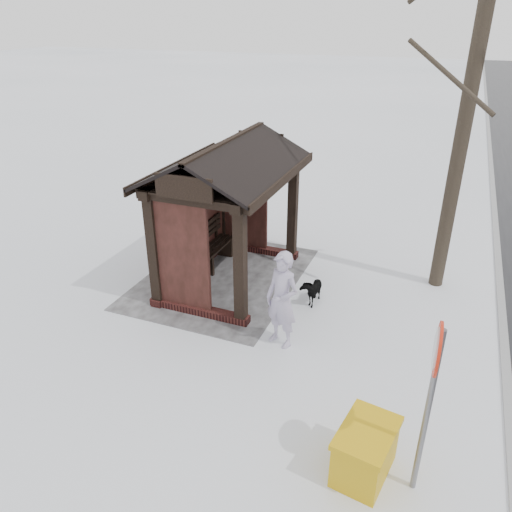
{
  "coord_description": "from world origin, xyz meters",
  "views": [
    {
      "loc": [
        8.73,
        4.11,
        5.34
      ],
      "look_at": [
        0.5,
        0.8,
        0.95
      ],
      "focal_mm": 35.0,
      "sensor_mm": 36.0,
      "label": 1
    }
  ],
  "objects_px": {
    "grit_bin": "(365,451)",
    "dog": "(312,289)",
    "road_sign": "(433,377)",
    "bus_shelter": "(221,184)",
    "pedestrian": "(282,300)"
  },
  "relations": [
    {
      "from": "road_sign",
      "to": "bus_shelter",
      "type": "bearing_deg",
      "value": -134.51
    },
    {
      "from": "grit_bin",
      "to": "dog",
      "type": "bearing_deg",
      "value": -145.43
    },
    {
      "from": "pedestrian",
      "to": "grit_bin",
      "type": "distance_m",
      "value": 2.98
    },
    {
      "from": "pedestrian",
      "to": "dog",
      "type": "xyz_separation_m",
      "value": [
        -1.55,
        0.11,
        -0.59
      ]
    },
    {
      "from": "dog",
      "to": "grit_bin",
      "type": "xyz_separation_m",
      "value": [
        3.78,
        1.79,
        0.07
      ]
    },
    {
      "from": "pedestrian",
      "to": "dog",
      "type": "bearing_deg",
      "value": 107.11
    },
    {
      "from": "pedestrian",
      "to": "dog",
      "type": "height_order",
      "value": "pedestrian"
    },
    {
      "from": "bus_shelter",
      "to": "road_sign",
      "type": "bearing_deg",
      "value": 48.08
    },
    {
      "from": "bus_shelter",
      "to": "grit_bin",
      "type": "xyz_separation_m",
      "value": [
        4.02,
        3.85,
        -1.8
      ]
    },
    {
      "from": "pedestrian",
      "to": "bus_shelter",
      "type": "bearing_deg",
      "value": 158.6
    },
    {
      "from": "bus_shelter",
      "to": "grit_bin",
      "type": "distance_m",
      "value": 5.85
    },
    {
      "from": "pedestrian",
      "to": "dog",
      "type": "relative_size",
      "value": 2.56
    },
    {
      "from": "dog",
      "to": "pedestrian",
      "type": "bearing_deg",
      "value": -92.25
    },
    {
      "from": "bus_shelter",
      "to": "road_sign",
      "type": "relative_size",
      "value": 1.5
    },
    {
      "from": "bus_shelter",
      "to": "dog",
      "type": "xyz_separation_m",
      "value": [
        0.24,
        2.06,
        -1.87
      ]
    }
  ]
}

